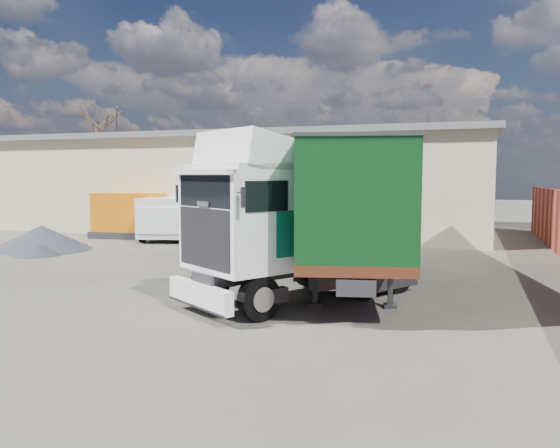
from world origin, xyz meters
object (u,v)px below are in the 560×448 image
(orange_skip, at_px, (131,218))
(panel_van, at_px, (170,217))
(bare_tree, at_px, (97,109))
(tractor_unit, at_px, (272,233))
(box_trailer, at_px, (349,198))

(orange_skip, bearing_deg, panel_van, -5.10)
(bare_tree, distance_m, orange_skip, 16.17)
(panel_van, relative_size, orange_skip, 1.41)
(orange_skip, bearing_deg, tractor_unit, -50.91)
(panel_van, bearing_deg, box_trailer, -49.84)
(bare_tree, distance_m, panel_van, 17.54)
(panel_van, bearing_deg, bare_tree, 123.47)
(bare_tree, bearing_deg, box_trailer, -38.04)
(box_trailer, xyz_separation_m, panel_van, (-10.35, 7.05, -1.35))
(panel_van, bearing_deg, tractor_unit, -65.81)
(bare_tree, relative_size, box_trailer, 0.79)
(box_trailer, bearing_deg, tractor_unit, -116.61)
(orange_skip, bearing_deg, box_trailer, -35.96)
(tractor_unit, height_order, box_trailer, tractor_unit)
(bare_tree, xyz_separation_m, tractor_unit, (21.54, -21.82, -6.19))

